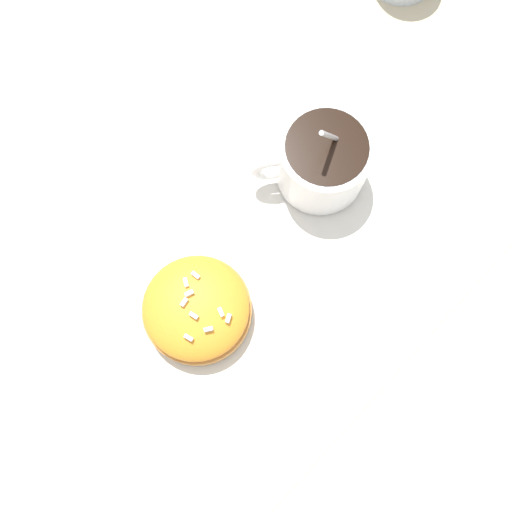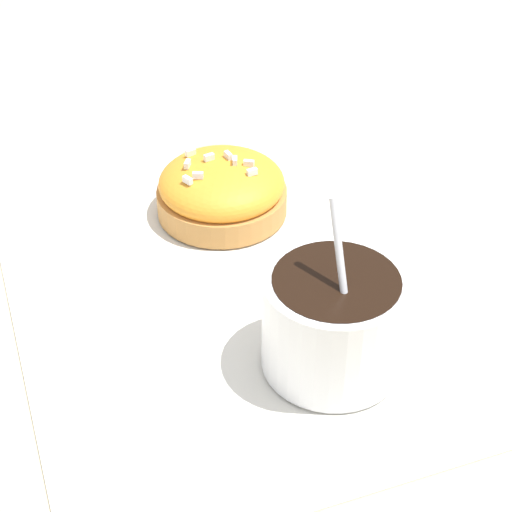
{
  "view_description": "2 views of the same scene",
  "coord_description": "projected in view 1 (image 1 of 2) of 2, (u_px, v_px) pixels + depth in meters",
  "views": [
    {
      "loc": [
        0.11,
        0.08,
        0.5
      ],
      "look_at": [
        0.02,
        0.01,
        0.03
      ],
      "focal_mm": 42.0,
      "sensor_mm": 36.0,
      "label": 1
    },
    {
      "loc": [
        -0.37,
        0.2,
        0.34
      ],
      "look_at": [
        -0.01,
        0.02,
        0.03
      ],
      "focal_mm": 60.0,
      "sensor_mm": 36.0,
      "label": 2
    }
  ],
  "objects": [
    {
      "name": "ground_plane",
      "position": [
        257.0,
        239.0,
        0.52
      ],
      "size": [
        3.0,
        3.0,
        0.0
      ],
      "primitive_type": "plane",
      "color": "#C6B793"
    },
    {
      "name": "paper_napkin",
      "position": [
        257.0,
        238.0,
        0.52
      ],
      "size": [
        0.37,
        0.36,
        0.0
      ],
      "color": "white",
      "rests_on": "ground_plane"
    },
    {
      "name": "coffee_cup",
      "position": [
        322.0,
        160.0,
        0.5
      ],
      "size": [
        0.09,
        0.09,
        0.1
      ],
      "color": "white",
      "rests_on": "paper_napkin"
    },
    {
      "name": "frosted_pastry",
      "position": [
        198.0,
        310.0,
        0.48
      ],
      "size": [
        0.09,
        0.09,
        0.04
      ],
      "color": "#C18442",
      "rests_on": "paper_napkin"
    }
  ]
}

